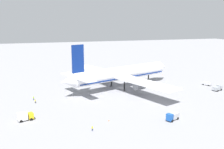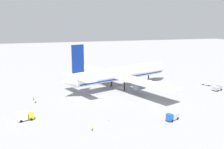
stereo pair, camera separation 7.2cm
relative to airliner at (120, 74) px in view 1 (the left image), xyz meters
The scene contains 12 objects.
ground_plane 7.55m from the airliner, 21.47° to the left, with size 600.00×600.00×0.00m, color gray.
airliner is the anchor object (origin of this frame).
service_truck_1 48.70m from the airliner, 23.63° to the right, with size 5.74×4.17×2.47m.
service_truck_2 47.67m from the airliner, 86.66° to the right, with size 5.67×4.15×2.76m.
service_truck_3 56.48m from the airliner, 145.24° to the right, with size 5.72×3.66×2.97m.
service_van 47.39m from the airliner, 10.55° to the right, with size 3.85×4.93×1.97m.
ground_worker_0 54.45m from the airliner, 118.63° to the right, with size 0.51×0.51×1.66m.
ground_worker_1 44.61m from the airliner, 163.21° to the right, with size 0.55×0.55×1.65m.
ground_worker_2 44.12m from the airliner, 169.00° to the right, with size 0.46×0.46×1.72m.
traffic_cone_0 43.53m from the airliner, 89.92° to the left, with size 0.36×0.36×0.55m, color orange.
traffic_cone_1 45.84m from the airliner, 114.23° to the right, with size 0.36×0.36×0.55m, color orange.
traffic_cone_2 43.12m from the airliner, 31.37° to the left, with size 0.36×0.36×0.55m, color orange.
Camera 1 is at (-44.16, -122.36, 33.90)m, focal length 41.62 mm.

